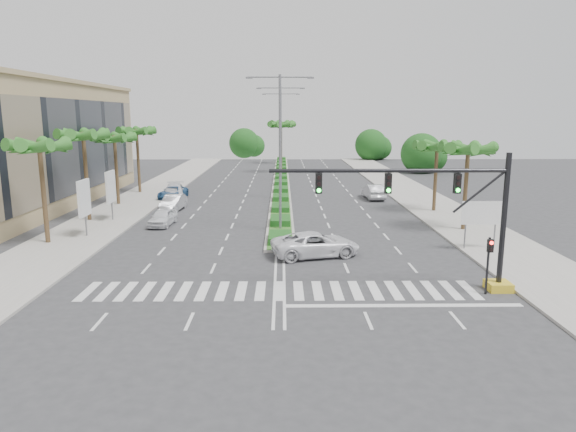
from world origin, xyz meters
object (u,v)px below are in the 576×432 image
Objects in this scene: car_parked_d at (174,191)px; car_crossing at (316,244)px; car_right at (374,192)px; car_parked_b at (173,203)px; car_parked_c at (173,193)px; car_parked_a at (163,217)px.

car_parked_d is 0.93× the size of car_crossing.
car_crossing reaches higher than car_parked_d.
car_right is (21.91, -0.96, 0.04)m from car_parked_d.
car_parked_b is at bearing -86.30° from car_parked_d.
car_right is (21.90, -0.29, 0.13)m from car_parked_c.
car_parked_d is (-1.51, 7.73, 0.01)m from car_parked_b.
car_parked_a is 0.77× the size of car_parked_d.
car_crossing is at bearing -33.01° from car_parked_a.
car_parked_d reaches higher than car_parked_b.
car_parked_b is 0.95× the size of car_parked_c.
car_parked_c is at bearing 103.55° from car_parked_a.
car_parked_c is at bearing -3.95° from car_right.
car_parked_d is at bearing 106.10° from car_parked_b.
car_parked_c is (-2.04, 13.76, -0.02)m from car_parked_a.
car_parked_a is at bearing -89.28° from car_parked_d.
car_parked_d reaches higher than car_parked_c.
car_right is (20.40, 6.77, 0.05)m from car_parked_b.
car_parked_a is at bearing -74.47° from car_parked_c.
car_parked_d is 21.93m from car_right.
car_parked_a is 6.72m from car_parked_b.
car_crossing is 24.25m from car_right.
car_parked_d reaches higher than car_parked_a.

